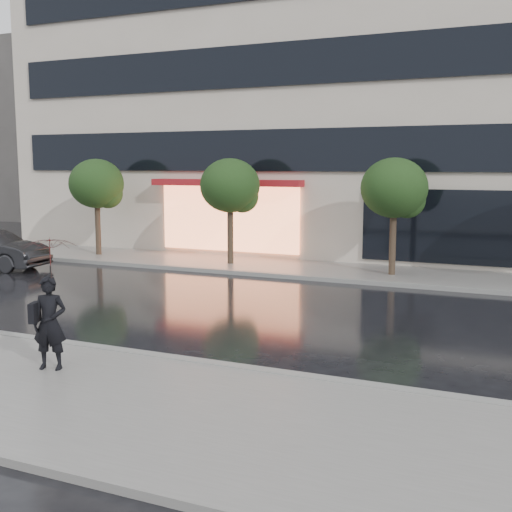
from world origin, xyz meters
The scene contains 11 objects.
ground centered at (0.00, 0.00, 0.00)m, with size 120.00×120.00×0.00m, color black.
sidewalk_near centered at (0.00, -3.25, 0.06)m, with size 60.00×4.50×0.12m, color slate.
sidewalk_far centered at (0.00, 10.25, 0.06)m, with size 60.00×3.50×0.12m, color slate.
curb_near centered at (0.00, -1.00, 0.07)m, with size 60.00×0.25×0.14m, color gray.
curb_far centered at (0.00, 8.50, 0.07)m, with size 60.00×0.25×0.14m, color gray.
office_building centered at (0.00, 17.97, 9.00)m, with size 30.00×12.76×18.00m.
bg_building_left centered at (-28.00, 26.00, 6.00)m, with size 14.00×10.00×12.00m, color #59544F.
tree_far_west centered at (-8.94, 10.03, 2.92)m, with size 2.20×2.20×3.99m.
tree_mid_west centered at (-2.94, 10.03, 2.92)m, with size 2.20×2.20×3.99m.
tree_mid_east centered at (3.06, 10.03, 2.92)m, with size 2.20×2.20×3.99m.
pedestrian_with_umbrella centered at (-0.43, -2.46, 1.68)m, with size 1.20×1.21×2.38m.
Camera 1 is at (7.39, -11.15, 3.75)m, focal length 45.00 mm.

